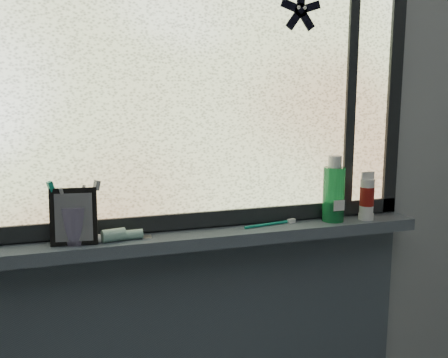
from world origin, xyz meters
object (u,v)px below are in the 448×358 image
vanity_mirror (74,217)px  toothbrush_cup (75,224)px  mouthwash_bottle (334,189)px  cream_tube (367,194)px

vanity_mirror → toothbrush_cup: 0.03m
vanity_mirror → mouthwash_bottle: bearing=8.4°
vanity_mirror → mouthwash_bottle: mouthwash_bottle is taller
mouthwash_bottle → toothbrush_cup: bearing=179.4°
cream_tube → toothbrush_cup: bearing=178.5°
mouthwash_bottle → cream_tube: size_ratio=1.56×
cream_tube → vanity_mirror: bearing=179.6°
vanity_mirror → mouthwash_bottle: size_ratio=0.89×
toothbrush_cup → cream_tube: (0.98, -0.03, 0.03)m
vanity_mirror → cream_tube: size_ratio=1.38×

